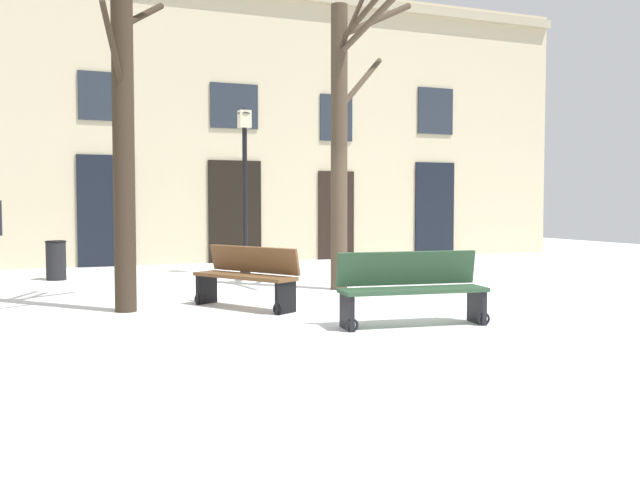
# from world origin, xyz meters

# --- Properties ---
(ground_plane) EXTENTS (31.78, 31.78, 0.00)m
(ground_plane) POSITION_xyz_m (0.00, 0.00, 0.00)
(ground_plane) COLOR white
(building_facade) EXTENTS (19.87, 0.60, 7.08)m
(building_facade) POSITION_xyz_m (0.00, 8.10, 3.57)
(building_facade) COLOR beige
(building_facade) RESTS_ON ground
(tree_near_facade) EXTENTS (2.01, 1.84, 5.75)m
(tree_near_facade) POSITION_xyz_m (-3.30, 0.63, 2.88)
(tree_near_facade) COLOR #382B1E
(tree_near_facade) RESTS_ON ground
(tree_center) EXTENTS (1.69, 2.73, 5.16)m
(tree_center) POSITION_xyz_m (0.51, 1.77, 2.82)
(tree_center) COLOR #4C3D2D
(tree_center) RESTS_ON ground
(streetlamp) EXTENTS (0.30, 0.30, 3.49)m
(streetlamp) POSITION_xyz_m (-0.39, 4.78, 2.15)
(streetlamp) COLOR black
(streetlamp) RESTS_ON ground
(litter_bin) EXTENTS (0.41, 0.41, 0.77)m
(litter_bin) POSITION_xyz_m (-4.10, 5.23, 0.39)
(litter_bin) COLOR black
(litter_bin) RESTS_ON ground
(bench_back_to_back_right) EXTENTS (1.90, 0.73, 0.91)m
(bench_back_to_back_right) POSITION_xyz_m (-0.19, -1.88, 0.47)
(bench_back_to_back_right) COLOR #2D4C33
(bench_back_to_back_right) RESTS_ON ground
(bench_near_lamp) EXTENTS (1.24, 1.70, 0.89)m
(bench_near_lamp) POSITION_xyz_m (-1.67, 0.28, 0.47)
(bench_near_lamp) COLOR brown
(bench_near_lamp) RESTS_ON ground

